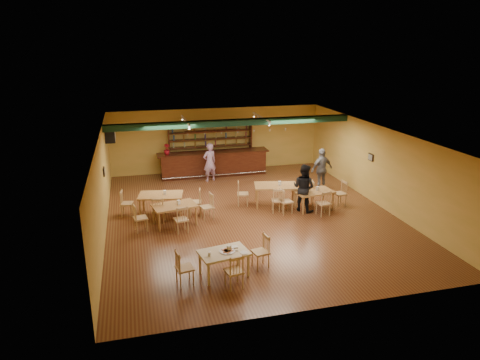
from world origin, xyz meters
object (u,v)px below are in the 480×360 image
object	(u,v)px
near_table	(224,263)
dining_table_a	(161,205)
dining_table_b	(275,195)
dining_table_c	(175,215)
bar_counter	(213,163)
dining_table_d	(313,200)
patron_right_a	(304,188)
patron_bar	(210,162)

from	to	relation	value
near_table	dining_table_a	bearing A→B (deg)	94.87
dining_table_b	dining_table_c	distance (m)	4.04
dining_table_a	dining_table_c	xyz separation A→B (m)	(0.38, -1.04, -0.03)
bar_counter	dining_table_d	size ratio (longest dim) A/B	3.65
dining_table_d	patron_right_a	distance (m)	0.70
bar_counter	patron_bar	distance (m)	0.94
bar_counter	dining_table_b	world-z (taller)	bar_counter
patron_bar	dining_table_c	bearing A→B (deg)	46.54
patron_right_a	near_table	bearing A→B (deg)	96.07
bar_counter	near_table	world-z (taller)	bar_counter
patron_bar	dining_table_b	bearing A→B (deg)	98.33
bar_counter	near_table	xyz separation A→B (m)	(-1.46, -9.09, -0.22)
dining_table_b	patron_bar	distance (m)	4.08
bar_counter	patron_right_a	xyz separation A→B (m)	(2.35, -5.21, 0.32)
near_table	patron_bar	bearing A→B (deg)	71.88
dining_table_d	patron_right_a	world-z (taller)	patron_right_a
dining_table_a	bar_counter	bearing A→B (deg)	68.59
dining_table_d	patron_right_a	size ratio (longest dim) A/B	0.79
dining_table_c	patron_bar	xyz separation A→B (m)	(2.04, 4.56, 0.50)
patron_bar	patron_right_a	size ratio (longest dim) A/B	0.97
dining_table_a	patron_bar	world-z (taller)	patron_bar
bar_counter	dining_table_c	distance (m)	5.89
bar_counter	patron_bar	xyz separation A→B (m)	(-0.33, -0.83, 0.30)
dining_table_c	dining_table_d	size ratio (longest dim) A/B	1.02
patron_right_a	bar_counter	bearing A→B (deg)	-15.07
patron_right_a	dining_table_c	bearing A→B (deg)	52.73
dining_table_a	patron_bar	distance (m)	4.30
dining_table_b	dining_table_d	xyz separation A→B (m)	(1.24, -0.74, -0.05)
dining_table_b	near_table	world-z (taller)	dining_table_b
dining_table_d	patron_right_a	bearing A→B (deg)	-179.80
bar_counter	dining_table_b	bearing A→B (deg)	-70.61
patron_right_a	dining_table_d	bearing A→B (deg)	-121.67
dining_table_b	dining_table_d	distance (m)	1.45
dining_table_a	patron_right_a	xyz separation A→B (m)	(5.10, -0.86, 0.50)
dining_table_c	near_table	distance (m)	3.81
dining_table_d	near_table	bearing A→B (deg)	-144.75
dining_table_b	dining_table_c	xyz separation A→B (m)	(-3.92, -0.97, -0.04)
dining_table_d	near_table	xyz separation A→B (m)	(-4.26, -3.93, -0.01)
dining_table_d	bar_counter	bearing A→B (deg)	110.99
patron_bar	bar_counter	bearing A→B (deg)	-130.98
dining_table_b	near_table	xyz separation A→B (m)	(-3.02, -4.68, -0.06)
dining_table_d	near_table	distance (m)	5.80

